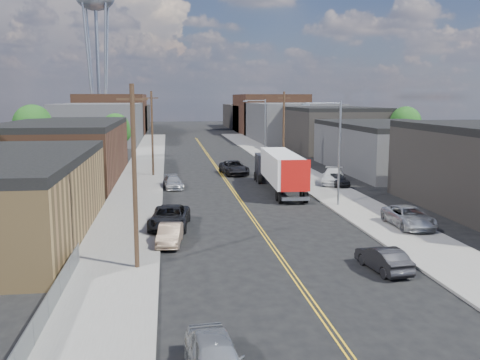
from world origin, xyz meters
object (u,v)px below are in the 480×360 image
object	(u,v)px
car_right_oncoming	(383,259)
car_ahead_truck	(234,168)
water_tower	(95,1)
car_left_c	(170,217)
semi_truck	(278,168)
car_left_b	(170,235)
car_right_lot_c	(337,179)
car_right_lot_b	(333,176)
car_left_a	(215,358)
car_left_d	(173,182)
car_right_lot_a	(409,217)

from	to	relation	value
car_right_oncoming	car_ahead_truck	xyz separation A→B (m)	(-3.50, 37.26, 0.16)
water_tower	car_left_c	bearing A→B (deg)	-80.26
semi_truck	car_left_b	bearing A→B (deg)	-117.34
car_right_oncoming	car_right_lot_c	distance (m)	27.27
semi_truck	car_right_lot_b	bearing A→B (deg)	23.61
water_tower	car_right_lot_c	xyz separation A→B (m)	(33.00, -75.40, -29.82)
car_left_a	car_right_lot_b	xyz separation A→B (m)	(16.00, 38.00, 0.19)
car_right_lot_c	car_right_lot_b	bearing A→B (deg)	84.65
car_left_c	car_right_oncoming	bearing A→B (deg)	-37.72
car_right_lot_c	car_right_oncoming	bearing A→B (deg)	-108.06
car_left_c	car_right_lot_b	xyz separation A→B (m)	(17.40, 16.90, 0.14)
car_left_b	car_left_c	world-z (taller)	car_left_c
car_left_b	car_right_lot_c	bearing A→B (deg)	55.07
car_left_c	car_right_lot_b	size ratio (longest dim) A/B	1.06
car_left_a	car_right_lot_b	distance (m)	41.23
car_right_lot_c	car_left_d	bearing A→B (deg)	169.38
car_left_c	car_right_lot_c	world-z (taller)	car_left_c
car_right_lot_a	car_ahead_truck	xyz separation A→B (m)	(-9.00, 28.63, -0.05)
semi_truck	car_right_oncoming	xyz separation A→B (m)	(0.50, -25.53, -1.58)
car_left_a	car_right_lot_a	size ratio (longest dim) A/B	0.84
semi_truck	car_ahead_truck	distance (m)	12.19
car_right_oncoming	car_right_lot_b	distance (m)	28.64
car_left_c	car_right_oncoming	world-z (taller)	car_left_c
car_left_d	semi_truck	bearing A→B (deg)	-20.59
car_left_b	car_left_c	distance (m)	4.33
car_right_oncoming	semi_truck	bearing A→B (deg)	-95.89
water_tower	car_left_a	size ratio (longest dim) A/B	8.41
water_tower	semi_truck	distance (m)	85.76
car_left_c	car_right_oncoming	distance (m)	15.92
car_left_a	car_right_lot_c	bearing A→B (deg)	61.26
car_left_d	car_right_oncoming	size ratio (longest dim) A/B	1.07
car_left_b	car_right_lot_c	size ratio (longest dim) A/B	1.02
water_tower	car_right_oncoming	world-z (taller)	water_tower
semi_truck	car_right_lot_a	size ratio (longest dim) A/B	2.91
car_left_d	car_right_oncoming	bearing A→B (deg)	-75.21
car_left_d	car_right_lot_b	size ratio (longest dim) A/B	0.81
car_left_a	car_left_c	size ratio (longest dim) A/B	0.77
car_left_b	car_left_c	xyz separation A→B (m)	(0.00, 4.33, 0.14)
water_tower	car_left_b	size ratio (longest dim) A/B	9.20
water_tower	car_ahead_truck	distance (m)	75.05
car_left_d	car_ahead_truck	bearing A→B (deg)	44.15
car_left_c	semi_truck	bearing A→B (deg)	59.45
water_tower	car_right_lot_b	world-z (taller)	water_tower
car_left_c	car_ahead_truck	bearing A→B (deg)	79.72
car_left_a	car_left_b	world-z (taller)	car_left_a
car_left_a	car_left_b	bearing A→B (deg)	89.64
semi_truck	car_left_a	distance (m)	36.81
car_left_c	car_left_a	bearing A→B (deg)	-79.68
car_left_a	car_right_lot_a	distance (m)	24.23
car_right_lot_b	car_right_lot_c	size ratio (longest dim) A/B	1.37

